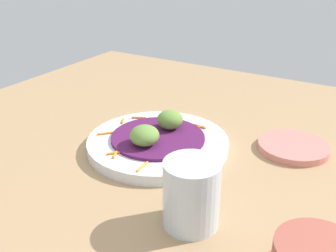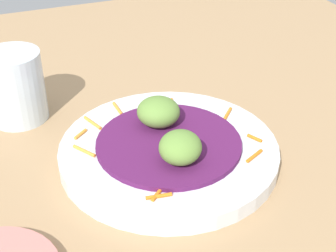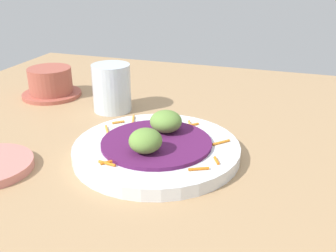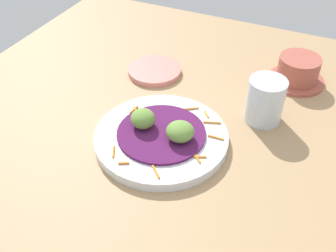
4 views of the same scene
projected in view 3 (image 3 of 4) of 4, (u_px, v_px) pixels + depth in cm
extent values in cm
cube|color=tan|center=(146.00, 152.00, 65.05)|extent=(110.00, 110.00, 2.00)
cylinder|color=silver|center=(157.00, 150.00, 61.57)|extent=(25.98, 25.98, 1.95)
cylinder|color=#51194C|center=(156.00, 143.00, 61.07)|extent=(17.20, 17.20, 0.59)
cylinder|color=orange|center=(106.00, 130.00, 65.70)|extent=(3.01, 2.13, 0.40)
cylinder|color=orange|center=(191.00, 125.00, 67.67)|extent=(2.39, 2.29, 0.40)
cylinder|color=orange|center=(190.00, 124.00, 68.22)|extent=(2.28, 1.28, 0.40)
cylinder|color=orange|center=(133.00, 120.00, 69.98)|extent=(3.40, 1.58, 0.40)
cylinder|color=orange|center=(217.00, 160.00, 55.89)|extent=(1.93, 1.26, 0.40)
cylinder|color=orange|center=(158.00, 118.00, 70.76)|extent=(3.10, 0.55, 0.40)
cylinder|color=orange|center=(107.00, 162.00, 55.41)|extent=(1.63, 1.74, 0.40)
cylinder|color=orange|center=(107.00, 163.00, 55.10)|extent=(0.77, 2.76, 0.40)
cylinder|color=orange|center=(118.00, 122.00, 68.87)|extent=(1.70, 1.92, 0.40)
cylinder|color=orange|center=(221.00, 142.00, 61.37)|extent=(2.59, 2.46, 0.40)
cylinder|color=orange|center=(199.00, 169.00, 53.69)|extent=(1.64, 2.74, 0.40)
ellipsoid|color=olive|center=(166.00, 121.00, 63.69)|extent=(7.13, 7.07, 3.47)
ellipsoid|color=olive|center=(145.00, 141.00, 56.82)|extent=(6.83, 6.83, 3.59)
cylinder|color=#A85142|center=(52.00, 94.00, 88.32)|extent=(12.93, 12.93, 0.80)
cylinder|color=#A85142|center=(50.00, 80.00, 87.05)|extent=(9.43, 9.43, 5.63)
cylinder|color=silver|center=(112.00, 88.00, 78.52)|extent=(7.63, 7.63, 9.44)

